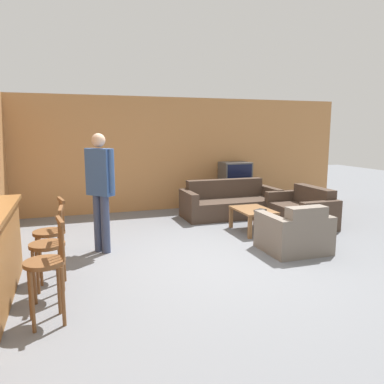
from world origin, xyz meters
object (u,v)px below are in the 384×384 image
at_px(couch_far, 230,204).
at_px(coffee_table, 253,213).
at_px(person_by_window, 100,185).
at_px(tv_unit, 235,196).
at_px(tv, 235,173).
at_px(bar_chair_mid, 49,251).
at_px(armchair_near, 295,234).
at_px(bar_chair_far, 51,238).
at_px(bar_chair_near, 46,269).
at_px(loveseat_right, 302,211).
at_px(book_on_table, 260,210).

bearing_deg(couch_far, coffee_table, -95.16).
height_order(couch_far, person_by_window, person_by_window).
bearing_deg(tv_unit, tv, -90.00).
bearing_deg(bar_chair_mid, couch_far, 40.74).
bearing_deg(tv_unit, armchair_near, -99.42).
bearing_deg(tv, tv_unit, 90.00).
height_order(bar_chair_mid, coffee_table, bar_chair_mid).
height_order(bar_chair_far, person_by_window, person_by_window).
height_order(bar_chair_near, loveseat_right, bar_chair_near).
bearing_deg(bar_chair_far, person_by_window, 52.66).
bearing_deg(bar_chair_far, bar_chair_near, -89.99).
relative_size(bar_chair_near, bar_chair_far, 1.00).
bearing_deg(bar_chair_far, bar_chair_mid, -89.97).
relative_size(bar_chair_mid, armchair_near, 1.10).
xyz_separation_m(bar_chair_near, bar_chair_far, (-0.00, 1.12, 0.00)).
height_order(tv, book_on_table, tv).
relative_size(bar_chair_mid, loveseat_right, 0.73).
distance_m(armchair_near, person_by_window, 3.05).
xyz_separation_m(couch_far, loveseat_right, (1.06, -1.13, -0.00)).
relative_size(bar_chair_mid, coffee_table, 1.18).
bearing_deg(bar_chair_near, bar_chair_mid, 89.98).
height_order(armchair_near, person_by_window, person_by_window).
xyz_separation_m(book_on_table, person_by_window, (-2.77, -0.11, 0.59)).
relative_size(bar_chair_far, coffee_table, 1.18).
height_order(tv_unit, person_by_window, person_by_window).
bearing_deg(loveseat_right, bar_chair_far, -163.26).
distance_m(bar_chair_far, loveseat_right, 4.82).
xyz_separation_m(bar_chair_near, armchair_near, (3.50, 1.11, -0.26)).
bearing_deg(tv_unit, couch_far, -121.28).
xyz_separation_m(bar_chair_near, coffee_table, (3.43, 2.34, -0.18)).
bearing_deg(person_by_window, bar_chair_near, -108.84).
xyz_separation_m(couch_far, tv, (0.51, 0.84, 0.56)).
bearing_deg(bar_chair_mid, armchair_near, 8.58).
distance_m(loveseat_right, tv, 2.12).
height_order(bar_chair_near, coffee_table, bar_chair_near).
bearing_deg(tv, bar_chair_mid, -136.18).
bearing_deg(bar_chair_mid, person_by_window, 64.40).
bearing_deg(tv, bar_chair_near, -132.18).
height_order(bar_chair_mid, loveseat_right, bar_chair_mid).
height_order(bar_chair_far, couch_far, bar_chair_far).
relative_size(bar_chair_far, couch_far, 0.49).
bearing_deg(tv, coffee_table, -106.39).
relative_size(couch_far, tv_unit, 2.15).
height_order(bar_chair_mid, bar_chair_far, same).
relative_size(coffee_table, person_by_window, 0.48).
bearing_deg(loveseat_right, tv, 105.48).
distance_m(bar_chair_far, book_on_table, 3.61).
xyz_separation_m(armchair_near, person_by_window, (-2.81, 0.92, 0.76)).
distance_m(tv, book_on_table, 2.45).
distance_m(tv, person_by_window, 4.17).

